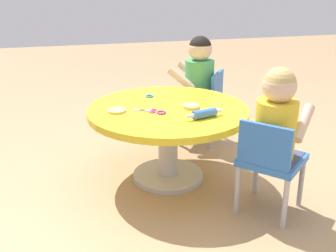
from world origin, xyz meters
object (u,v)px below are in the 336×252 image
(craft_table, at_px, (168,124))
(rolling_pin, at_px, (204,114))
(child_chair_right, at_px, (203,102))
(seated_child_left, at_px, (277,117))
(seated_child_right, at_px, (199,72))
(child_chair_left, at_px, (270,161))
(craft_scissors, at_px, (148,111))

(craft_table, xyz_separation_m, rolling_pin, (-0.22, -0.15, 0.13))
(craft_table, xyz_separation_m, child_chair_right, (0.52, -0.40, -0.06))
(craft_table, height_order, seated_child_left, seated_child_left)
(child_chair_right, bearing_deg, seated_child_left, -177.21)
(seated_child_left, bearing_deg, rolling_pin, 48.41)
(seated_child_right, bearing_deg, child_chair_left, -177.15)
(seated_child_right, height_order, rolling_pin, seated_child_right)
(craft_scissors, bearing_deg, child_chair_right, -43.22)
(child_chair_left, relative_size, seated_child_right, 1.05)
(seated_child_left, relative_size, child_chair_right, 0.95)
(child_chair_left, bearing_deg, child_chair_right, 1.08)
(seated_child_right, xyz_separation_m, rolling_pin, (-0.76, 0.21, -0.04))
(craft_table, relative_size, child_chair_left, 1.78)
(child_chair_right, relative_size, craft_scissors, 3.76)
(seated_child_right, bearing_deg, craft_scissors, 139.76)
(seated_child_right, distance_m, craft_scissors, 0.76)
(child_chair_right, bearing_deg, craft_scissors, 136.78)
(craft_table, distance_m, seated_child_left, 0.68)
(seated_child_left, relative_size, seated_child_right, 1.00)
(child_chair_left, height_order, child_chair_right, same)
(child_chair_left, relative_size, seated_child_left, 1.05)
(craft_table, distance_m, child_chair_right, 0.66)
(craft_table, bearing_deg, craft_scissors, 104.98)
(seated_child_left, distance_m, seated_child_right, 1.03)
(rolling_pin, xyz_separation_m, craft_scissors, (0.19, 0.28, -0.02))
(child_chair_left, height_order, rolling_pin, child_chair_left)
(child_chair_right, relative_size, seated_child_right, 1.05)
(seated_child_left, height_order, child_chair_right, seated_child_left)
(seated_child_left, xyz_separation_m, craft_scissors, (0.45, 0.57, -0.07))
(craft_table, bearing_deg, seated_child_left, -137.13)
(craft_table, xyz_separation_m, craft_scissors, (-0.03, 0.13, 0.10))
(seated_child_right, relative_size, craft_scissors, 3.58)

